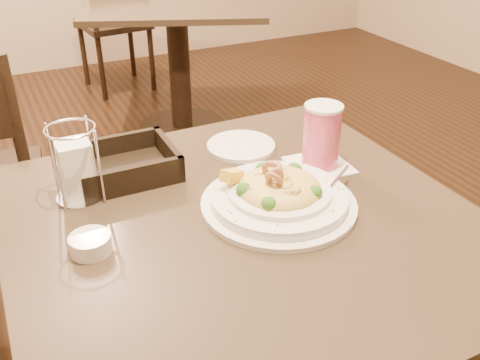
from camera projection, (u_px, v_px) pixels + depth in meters
name	position (u px, v px, depth m)	size (l,w,h in m)	color
main_table	(244.00, 310.00, 1.18)	(0.90, 0.90, 0.76)	black
background_table	(178.00, 44.00, 2.96)	(1.17, 1.17, 0.76)	black
dining_chair_far	(115.00, 18.00, 3.56)	(0.46, 0.46, 0.93)	black
pasta_bowl	(279.00, 194.00, 1.08)	(0.35, 0.32, 0.10)	white
drink_glass	(321.00, 137.00, 1.21)	(0.14, 0.14, 0.15)	white
bread_basket	(125.00, 166.00, 1.20)	(0.22, 0.18, 0.06)	black
napkin_caddy	(77.00, 168.00, 1.09)	(0.10, 0.10, 0.16)	silver
side_plate	(241.00, 146.00, 1.32)	(0.17, 0.17, 0.01)	white
butter_ramekin	(91.00, 244.00, 0.96)	(0.08, 0.08, 0.03)	white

